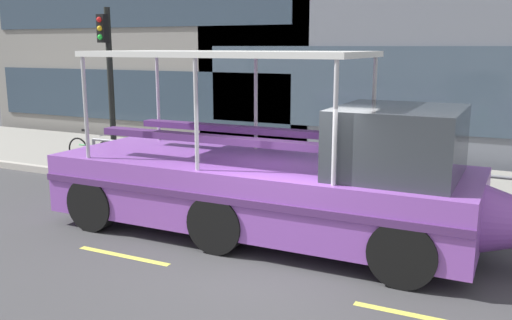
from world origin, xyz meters
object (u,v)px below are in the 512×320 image
object	(u,v)px
leaned_bicycle	(93,151)
pedestrian_mid_left	(344,142)
traffic_light_pole	(108,72)
pedestrian_near_bow	(456,156)
duck_tour_boat	(285,181)

from	to	relation	value
leaned_bicycle	pedestrian_mid_left	world-z (taller)	pedestrian_mid_left
traffic_light_pole	leaned_bicycle	world-z (taller)	traffic_light_pole
leaned_bicycle	pedestrian_near_bow	xyz separation A→B (m)	(9.42, 0.74, 0.53)
duck_tour_boat	pedestrian_mid_left	xyz separation A→B (m)	(-0.02, 3.50, 0.16)
duck_tour_boat	leaned_bicycle	bearing A→B (deg)	158.19
pedestrian_near_bow	duck_tour_boat	bearing A→B (deg)	-124.75
traffic_light_pole	duck_tour_boat	size ratio (longest dim) A/B	0.44
pedestrian_near_bow	pedestrian_mid_left	size ratio (longest dim) A/B	0.87
duck_tour_boat	pedestrian_mid_left	size ratio (longest dim) A/B	5.52
leaned_bicycle	duck_tour_boat	world-z (taller)	duck_tour_boat
leaned_bicycle	pedestrian_mid_left	size ratio (longest dim) A/B	1.01
leaned_bicycle	duck_tour_boat	bearing A→B (deg)	-21.81
duck_tour_boat	pedestrian_mid_left	distance (m)	3.50
traffic_light_pole	leaned_bicycle	distance (m)	2.25
pedestrian_near_bow	pedestrian_mid_left	distance (m)	2.48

